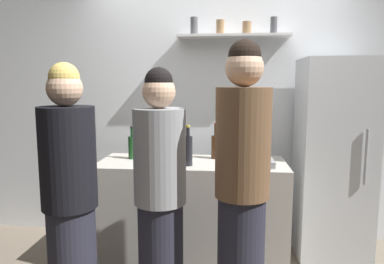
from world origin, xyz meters
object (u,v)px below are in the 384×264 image
at_px(refrigerator, 333,159).
at_px(person_blonde, 70,200).
at_px(wine_bottle_dark_glass, 188,150).
at_px(wine_bottle_amber_glass, 216,146).
at_px(water_bottle_plastic, 166,150).
at_px(person_brown_jacket, 242,187).
at_px(baking_pan, 252,162).
at_px(wine_bottle_green_glass, 132,146).
at_px(utensil_holder, 247,151).
at_px(person_grey_hoodie, 160,197).

distance_m(refrigerator, person_blonde, 2.23).
xyz_separation_m(wine_bottle_dark_glass, wine_bottle_amber_glass, (0.21, 0.29, -0.01)).
height_order(water_bottle_plastic, person_brown_jacket, person_brown_jacket).
xyz_separation_m(water_bottle_plastic, person_blonde, (-0.48, -0.76, -0.18)).
distance_m(baking_pan, wine_bottle_dark_glass, 0.52).
relative_size(baking_pan, wine_bottle_green_glass, 1.21).
relative_size(refrigerator, utensil_holder, 8.06).
xyz_separation_m(wine_bottle_green_glass, person_grey_hoodie, (0.38, -0.76, -0.19)).
distance_m(utensil_holder, person_grey_hoodie, 1.08).
relative_size(water_bottle_plastic, person_grey_hoodie, 0.15).
bearing_deg(utensil_holder, person_blonde, -137.78).
xyz_separation_m(baking_pan, person_grey_hoodie, (-0.63, -0.59, -0.11)).
height_order(utensil_holder, person_grey_hoodie, person_grey_hoodie).
bearing_deg(water_bottle_plastic, person_blonde, -122.19).
bearing_deg(water_bottle_plastic, wine_bottle_dark_glass, -16.09).
relative_size(utensil_holder, wine_bottle_green_glass, 0.78).
height_order(wine_bottle_dark_glass, person_blonde, person_blonde).
xyz_separation_m(wine_bottle_green_glass, person_brown_jacket, (0.91, -0.81, -0.10)).
xyz_separation_m(baking_pan, utensil_holder, (-0.02, 0.29, 0.03)).
height_order(baking_pan, wine_bottle_green_glass, wine_bottle_green_glass).
distance_m(refrigerator, water_bottle_plastic, 1.49).
bearing_deg(refrigerator, wine_bottle_amber_glass, -171.82).
relative_size(refrigerator, wine_bottle_dark_glass, 5.47).
bearing_deg(wine_bottle_amber_glass, person_brown_jacket, -78.14).
distance_m(refrigerator, utensil_holder, 0.77).
xyz_separation_m(water_bottle_plastic, person_brown_jacket, (0.59, -0.65, -0.10)).
relative_size(wine_bottle_dark_glass, wine_bottle_amber_glass, 1.04).
bearing_deg(utensil_holder, baking_pan, -85.94).
bearing_deg(utensil_holder, wine_bottle_dark_glass, -145.33).
bearing_deg(wine_bottle_amber_glass, wine_bottle_dark_glass, -126.04).
bearing_deg(refrigerator, baking_pan, -151.87).
height_order(wine_bottle_amber_glass, person_grey_hoodie, person_grey_hoodie).
bearing_deg(wine_bottle_amber_glass, water_bottle_plastic, -149.04).
distance_m(person_brown_jacket, person_grey_hoodie, 0.54).
distance_m(wine_bottle_green_glass, water_bottle_plastic, 0.36).
xyz_separation_m(utensil_holder, wine_bottle_green_glass, (-0.99, -0.12, 0.05)).
bearing_deg(wine_bottle_green_glass, wine_bottle_amber_glass, 5.99).
distance_m(wine_bottle_green_glass, person_blonde, 0.96).
bearing_deg(wine_bottle_green_glass, utensil_holder, 6.83).
distance_m(utensil_holder, wine_bottle_dark_glass, 0.60).
distance_m(baking_pan, person_grey_hoodie, 0.87).
distance_m(utensil_holder, wine_bottle_amber_glass, 0.28).
bearing_deg(utensil_holder, refrigerator, 7.87).
relative_size(baking_pan, person_brown_jacket, 0.19).
xyz_separation_m(baking_pan, person_blonde, (-1.17, -0.75, -0.10)).
relative_size(wine_bottle_dark_glass, person_blonde, 0.19).
bearing_deg(person_brown_jacket, person_blonde, -46.68).
distance_m(refrigerator, baking_pan, 0.84).
distance_m(wine_bottle_dark_glass, wine_bottle_green_glass, 0.55).
height_order(wine_bottle_dark_glass, wine_bottle_green_glass, wine_bottle_dark_glass).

